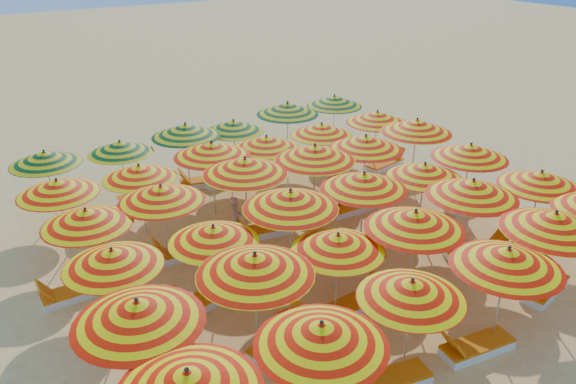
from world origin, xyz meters
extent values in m
plane|color=#F6C16D|center=(0.00, 0.00, 0.00)|extent=(120.00, 120.00, 0.00)
cone|color=orange|center=(-5.75, -5.57, 2.22)|extent=(2.58, 2.58, 0.45)
sphere|color=black|center=(-5.75, -5.57, 2.48)|extent=(0.08, 0.08, 0.08)
cylinder|color=silver|center=(-3.37, -5.76, 1.19)|extent=(0.05, 0.05, 2.37)
cone|color=orange|center=(-3.37, -5.76, 2.22)|extent=(3.01, 3.01, 0.45)
sphere|color=black|center=(-3.37, -5.76, 2.48)|extent=(0.08, 0.08, 0.08)
cylinder|color=silver|center=(-0.96, -5.47, 1.10)|extent=(0.04, 0.04, 2.20)
cone|color=orange|center=(-0.96, -5.47, 2.05)|extent=(2.31, 2.31, 0.42)
sphere|color=black|center=(-0.96, -5.47, 2.29)|extent=(0.07, 0.07, 0.07)
cylinder|color=silver|center=(1.36, -5.91, 1.19)|extent=(0.05, 0.05, 2.38)
cone|color=orange|center=(1.36, -5.91, 2.22)|extent=(2.86, 2.86, 0.45)
sphere|color=black|center=(1.36, -5.91, 2.49)|extent=(0.08, 0.08, 0.08)
cylinder|color=silver|center=(3.51, -5.55, 1.23)|extent=(0.05, 0.05, 2.47)
cone|color=orange|center=(3.51, -5.55, 2.31)|extent=(2.65, 2.65, 0.47)
sphere|color=black|center=(3.51, -5.55, 2.58)|extent=(0.08, 0.08, 0.08)
cylinder|color=silver|center=(-5.81, -3.51, 1.22)|extent=(0.05, 0.05, 2.43)
cone|color=orange|center=(-5.81, -3.51, 2.27)|extent=(3.02, 3.02, 0.46)
sphere|color=black|center=(-5.81, -3.51, 2.54)|extent=(0.08, 0.08, 0.08)
cylinder|color=silver|center=(-3.29, -3.35, 1.24)|extent=(0.05, 0.05, 2.48)
cone|color=orange|center=(-3.29, -3.35, 2.31)|extent=(2.95, 2.95, 0.47)
sphere|color=black|center=(-3.29, -3.35, 2.58)|extent=(0.08, 0.08, 0.08)
cylinder|color=silver|center=(-1.05, -3.21, 1.10)|extent=(0.04, 0.04, 2.20)
cone|color=orange|center=(-1.05, -3.21, 2.05)|extent=(2.64, 2.64, 0.42)
sphere|color=black|center=(-1.05, -3.21, 2.29)|extent=(0.07, 0.07, 0.07)
cylinder|color=silver|center=(0.92, -3.63, 1.20)|extent=(0.05, 0.05, 2.41)
cone|color=orange|center=(0.92, -3.63, 2.25)|extent=(2.95, 2.95, 0.46)
sphere|color=black|center=(0.92, -3.63, 2.51)|extent=(0.08, 0.08, 0.08)
cylinder|color=silver|center=(3.43, -3.21, 1.22)|extent=(0.05, 0.05, 2.45)
cone|color=orange|center=(3.43, -3.21, 2.28)|extent=(3.10, 3.10, 0.47)
sphere|color=black|center=(3.43, -3.21, 2.55)|extent=(0.08, 0.08, 0.08)
cylinder|color=silver|center=(5.76, -3.64, 1.16)|extent=(0.04, 0.04, 2.32)
cone|color=orange|center=(5.76, -3.64, 2.16)|extent=(2.40, 2.40, 0.44)
sphere|color=black|center=(5.76, -3.64, 2.42)|extent=(0.08, 0.08, 0.08)
cylinder|color=silver|center=(-5.56, -1.08, 1.10)|extent=(0.04, 0.04, 2.20)
cone|color=orange|center=(-5.56, -1.08, 2.05)|extent=(2.41, 2.41, 0.42)
sphere|color=black|center=(-5.56, -1.08, 2.29)|extent=(0.07, 0.07, 0.07)
cylinder|color=silver|center=(-3.23, -1.28, 1.08)|extent=(0.04, 0.04, 2.17)
cone|color=orange|center=(-3.23, -1.28, 2.02)|extent=(2.29, 2.29, 0.41)
sphere|color=black|center=(-3.23, -1.28, 2.26)|extent=(0.07, 0.07, 0.07)
cylinder|color=silver|center=(-1.02, -1.20, 1.24)|extent=(0.05, 0.05, 2.48)
cone|color=orange|center=(-1.02, -1.20, 2.31)|extent=(2.89, 2.89, 0.47)
sphere|color=black|center=(-1.02, -1.20, 2.59)|extent=(0.08, 0.08, 0.08)
cylinder|color=silver|center=(1.37, -1.22, 1.20)|extent=(0.05, 0.05, 2.41)
cone|color=orange|center=(1.37, -1.22, 2.25)|extent=(2.94, 2.94, 0.46)
sphere|color=black|center=(1.37, -1.22, 2.51)|extent=(0.08, 0.08, 0.08)
cylinder|color=silver|center=(3.60, -1.31, 1.12)|extent=(0.04, 0.04, 2.24)
cone|color=orange|center=(3.60, -1.31, 2.09)|extent=(2.80, 2.80, 0.43)
sphere|color=black|center=(3.60, -1.31, 2.33)|extent=(0.07, 0.07, 0.07)
cylinder|color=silver|center=(5.69, -1.20, 1.19)|extent=(0.05, 0.05, 2.39)
cone|color=orange|center=(5.69, -1.20, 2.23)|extent=(2.90, 2.90, 0.45)
sphere|color=black|center=(5.69, -1.20, 2.49)|extent=(0.08, 0.08, 0.08)
cylinder|color=silver|center=(-5.54, 1.06, 1.12)|extent=(0.04, 0.04, 2.24)
cone|color=orange|center=(-5.54, 1.06, 2.09)|extent=(2.63, 2.63, 0.43)
sphere|color=black|center=(-5.54, 1.06, 2.34)|extent=(0.07, 0.07, 0.07)
cylinder|color=silver|center=(-3.53, 1.24, 1.15)|extent=(0.04, 0.04, 2.31)
cone|color=orange|center=(-3.53, 1.24, 2.15)|extent=(2.95, 2.95, 0.44)
sphere|color=black|center=(-3.53, 1.24, 2.41)|extent=(0.08, 0.08, 0.08)
cylinder|color=silver|center=(-0.95, 1.30, 1.25)|extent=(0.05, 0.05, 2.51)
cone|color=orange|center=(-0.95, 1.30, 2.34)|extent=(3.26, 3.26, 0.48)
sphere|color=black|center=(-0.95, 1.30, 2.62)|extent=(0.08, 0.08, 0.08)
cylinder|color=silver|center=(1.35, 1.08, 1.25)|extent=(0.05, 0.05, 2.51)
cone|color=orange|center=(1.35, 1.08, 2.34)|extent=(3.04, 3.04, 0.48)
sphere|color=black|center=(1.35, 1.08, 2.62)|extent=(0.08, 0.08, 0.08)
cylinder|color=silver|center=(3.39, 1.11, 1.21)|extent=(0.05, 0.05, 2.42)
cone|color=orange|center=(3.39, 1.11, 2.26)|extent=(2.54, 2.54, 0.46)
sphere|color=black|center=(3.39, 1.11, 2.53)|extent=(0.08, 0.08, 0.08)
cylinder|color=silver|center=(5.81, 1.27, 1.25)|extent=(0.05, 0.05, 2.51)
cone|color=orange|center=(5.81, 1.27, 2.34)|extent=(3.20, 3.20, 0.48)
sphere|color=black|center=(5.81, 1.27, 2.61)|extent=(0.08, 0.08, 0.08)
cylinder|color=silver|center=(-5.72, 3.33, 1.12)|extent=(0.04, 0.04, 2.23)
cone|color=orange|center=(-5.72, 3.33, 2.09)|extent=(2.93, 2.93, 0.43)
sphere|color=black|center=(-5.72, 3.33, 2.33)|extent=(0.07, 0.07, 0.07)
cylinder|color=silver|center=(-3.43, 3.25, 1.10)|extent=(0.04, 0.04, 2.19)
cone|color=orange|center=(-3.43, 3.25, 2.05)|extent=(2.33, 2.33, 0.42)
sphere|color=black|center=(-3.43, 3.25, 2.29)|extent=(0.07, 0.07, 0.07)
cylinder|color=silver|center=(-1.06, 3.26, 1.21)|extent=(0.05, 0.05, 2.42)
cone|color=orange|center=(-1.06, 3.26, 2.26)|extent=(3.06, 3.06, 0.46)
sphere|color=black|center=(-1.06, 3.26, 2.53)|extent=(0.08, 0.08, 0.08)
cylinder|color=silver|center=(0.97, 3.32, 1.11)|extent=(0.04, 0.04, 2.23)
cone|color=orange|center=(0.97, 3.32, 2.08)|extent=(2.89, 2.89, 0.42)
sphere|color=black|center=(0.97, 3.32, 2.32)|extent=(0.07, 0.07, 0.07)
cylinder|color=silver|center=(3.31, 3.42, 1.11)|extent=(0.04, 0.04, 2.21)
cone|color=orange|center=(3.31, 3.42, 2.07)|extent=(2.47, 2.47, 0.42)
sphere|color=black|center=(3.31, 3.42, 2.31)|extent=(0.07, 0.07, 0.07)
cylinder|color=silver|center=(5.75, 3.25, 1.15)|extent=(0.04, 0.04, 2.31)
cone|color=orange|center=(5.75, 3.25, 2.15)|extent=(2.83, 2.83, 0.44)
sphere|color=black|center=(5.75, 3.25, 2.41)|extent=(0.08, 0.08, 0.08)
cylinder|color=silver|center=(-5.53, 5.91, 1.10)|extent=(0.04, 0.04, 2.21)
cone|color=#646C09|center=(-5.53, 5.91, 2.06)|extent=(2.90, 2.90, 0.42)
sphere|color=black|center=(-5.53, 5.91, 2.30)|extent=(0.07, 0.07, 0.07)
cylinder|color=silver|center=(-3.23, 5.68, 1.08)|extent=(0.04, 0.04, 2.16)
cone|color=#646C09|center=(-3.23, 5.68, 2.01)|extent=(2.29, 2.29, 0.41)
sphere|color=black|center=(-3.23, 5.68, 2.25)|extent=(0.07, 0.07, 0.07)
cylinder|color=silver|center=(-0.96, 5.53, 1.19)|extent=(0.05, 0.05, 2.39)
cone|color=#646C09|center=(-0.96, 5.53, 2.23)|extent=(2.69, 2.69, 0.45)
sphere|color=black|center=(-0.96, 5.53, 2.49)|extent=(0.08, 0.08, 0.08)
cylinder|color=silver|center=(0.91, 5.56, 1.09)|extent=(0.04, 0.04, 2.19)
cone|color=#646C09|center=(0.91, 5.56, 2.04)|extent=(2.55, 2.55, 0.42)
sphere|color=black|center=(0.91, 5.56, 2.28)|extent=(0.07, 0.07, 0.07)
cylinder|color=silver|center=(3.35, 5.71, 1.21)|extent=(0.05, 0.05, 2.42)
cone|color=#646C09|center=(3.35, 5.71, 2.26)|extent=(2.90, 2.90, 0.46)
sphere|color=black|center=(3.35, 5.71, 2.53)|extent=(0.08, 0.08, 0.08)
cylinder|color=silver|center=(5.78, 5.92, 1.15)|extent=(0.04, 0.04, 2.29)
cone|color=#646C09|center=(5.78, 5.92, 2.14)|extent=(2.94, 2.94, 0.44)
sphere|color=black|center=(5.78, 5.92, 2.39)|extent=(0.08, 0.08, 0.08)
cube|color=white|center=(-1.51, -5.68, 0.10)|extent=(1.78, 0.87, 0.20)
cube|color=orange|center=(-1.51, -5.68, 0.23)|extent=(1.78, 0.87, 0.06)
cube|color=orange|center=(-2.20, -5.56, 0.45)|extent=(0.46, 0.64, 0.48)
cube|color=white|center=(0.81, -5.94, 0.10)|extent=(1.77, 0.82, 0.20)
cube|color=orange|center=(0.81, -5.94, 0.23)|extent=(1.77, 0.82, 0.06)
cube|color=orange|center=(0.12, -5.84, 0.45)|extent=(0.44, 0.63, 0.48)
cube|color=white|center=(4.06, -5.39, 0.10)|extent=(1.78, 0.92, 0.20)
cube|color=orange|center=(4.06, -5.39, 0.23)|extent=(1.78, 0.92, 0.06)
cube|color=orange|center=(3.38, -5.54, 0.45)|extent=(0.48, 0.64, 0.48)
cube|color=white|center=(-2.74, -3.39, 0.10)|extent=(1.80, 1.10, 0.20)
cube|color=orange|center=(-2.74, -3.39, 0.23)|extent=(1.80, 1.10, 0.06)
cube|color=orange|center=(-2.08, -3.17, 0.45)|extent=(0.53, 0.67, 0.48)
cube|color=white|center=(-0.50, -3.25, 0.10)|extent=(1.73, 0.69, 0.20)
cube|color=orange|center=(-0.50, -3.25, 0.23)|extent=(1.73, 0.69, 0.06)
cube|color=orange|center=(0.20, -3.20, 0.45)|extent=(0.40, 0.60, 0.48)
cube|color=white|center=(3.98, -3.18, 0.10)|extent=(1.79, 1.19, 0.20)
cube|color=orange|center=(3.98, -3.18, 0.23)|extent=(1.79, 1.19, 0.06)
cube|color=orange|center=(4.62, -3.45, 0.45)|extent=(0.56, 0.68, 0.48)
cube|color=white|center=(5.21, -3.78, 0.10)|extent=(1.79, 1.18, 0.20)
cube|color=orange|center=(5.21, -3.78, 0.23)|extent=(1.79, 1.18, 0.06)
cube|color=orange|center=(5.86, -3.52, 0.45)|extent=(0.56, 0.68, 0.48)
cube|color=white|center=(-5.01, -1.03, 0.10)|extent=(1.73, 0.66, 0.20)
cube|color=orange|center=(-5.01, -1.03, 0.23)|extent=(1.73, 0.66, 0.06)
cube|color=orange|center=(-4.31, -1.06, 0.45)|extent=(0.39, 0.60, 0.48)
cube|color=white|center=(-3.78, -1.15, 0.10)|extent=(1.78, 0.93, 0.20)
cube|color=orange|center=(-3.78, -1.15, 0.23)|extent=(1.78, 0.93, 0.06)
cube|color=orange|center=(-4.47, -1.30, 0.45)|extent=(0.48, 0.64, 0.48)
cube|color=white|center=(-0.47, -1.04, 0.10)|extent=(1.79, 1.21, 0.20)
cube|color=orange|center=(-0.47, -1.04, 0.23)|extent=(1.79, 1.21, 0.06)
cube|color=orange|center=(-1.11, -0.76, 0.45)|extent=(0.57, 0.68, 0.48)
cube|color=white|center=(6.24, -0.98, 0.10)|extent=(1.72, 0.65, 0.20)
cube|color=orange|center=(6.24, -0.98, 0.23)|extent=(1.72, 0.65, 0.06)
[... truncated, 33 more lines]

